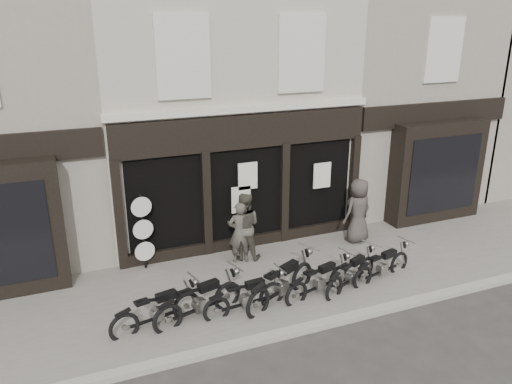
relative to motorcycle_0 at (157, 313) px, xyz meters
name	(u,v)px	position (x,y,z in m)	size (l,w,h in m)	color
ground_plane	(291,300)	(3.14, 0.01, -0.39)	(90.00, 90.00, 0.00)	#2D2B28
pavement	(275,280)	(3.14, 0.91, -0.33)	(30.00, 4.20, 0.12)	#615C56
kerb	(316,326)	(3.14, -1.24, -0.33)	(30.00, 0.25, 0.13)	gray
central_building	(211,93)	(3.14, 5.96, 3.69)	(7.30, 6.22, 8.34)	#ABA293
neighbour_right	(382,85)	(9.49, 5.91, 3.65)	(5.60, 6.73, 8.34)	gray
motorcycle_0	(157,313)	(0.00, 0.00, 0.00)	(2.04, 0.76, 0.99)	black
motorcycle_1	(200,304)	(0.92, -0.03, 0.03)	(2.15, 0.91, 1.06)	black
motorcycle_2	(246,299)	(1.94, -0.17, -0.01)	(2.01, 0.55, 0.96)	black
motorcycle_3	(282,286)	(2.88, -0.05, 0.05)	(2.17, 1.33, 1.12)	black
motorcycle_4	(319,283)	(3.81, -0.15, -0.01)	(1.99, 0.80, 0.97)	black
motorcycle_5	(351,276)	(4.69, -0.14, -0.01)	(1.89, 1.10, 0.97)	black
motorcycle_6	(382,268)	(5.64, -0.06, -0.02)	(1.94, 0.75, 0.95)	black
man_left	(240,232)	(2.64, 2.10, 0.56)	(0.61, 0.40, 1.68)	#423D36
man_centre	(244,226)	(2.81, 2.24, 0.66)	(0.90, 0.70, 1.86)	#444037
man_right	(358,211)	(6.24, 2.04, 0.67)	(0.93, 0.60, 1.90)	#3C3532
advert_sign_post	(143,235)	(0.22, 2.65, 0.66)	(0.53, 0.34, 2.17)	black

